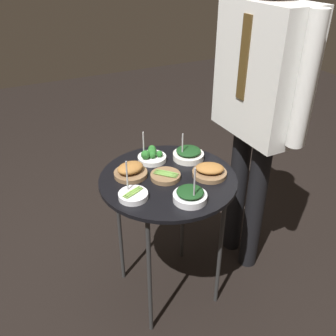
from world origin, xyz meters
The scene contains 10 objects.
ground_plane centered at (0.00, 0.00, 0.00)m, with size 8.00×8.00×0.00m, color black.
serving_cart centered at (0.00, 0.00, 0.68)m, with size 0.64×0.64×0.74m.
bowl_asparagus_back_right centered at (0.00, -0.01, 0.75)m, with size 0.14×0.14×0.03m.
bowl_broccoli_mid_right centered at (-0.17, 0.00, 0.76)m, with size 0.14×0.14×0.16m.
bowl_roast_far_rim centered at (0.07, 0.18, 0.76)m, with size 0.16×0.16×0.06m.
bowl_roast_back_left centered at (-0.09, -0.15, 0.76)m, with size 0.15×0.15×0.06m.
bowl_asparagus_near_rim centered at (0.08, -0.20, 0.75)m, with size 0.13×0.13×0.16m.
bowl_spinach_front_left centered at (-0.11, 0.17, 0.76)m, with size 0.15×0.15×0.15m.
bowl_spinach_front_right centered at (0.20, 0.00, 0.76)m, with size 0.14×0.14×0.18m.
waiter_figure centered at (-0.05, 0.52, 1.06)m, with size 0.62×0.23×1.68m.
Camera 1 is at (1.29, -0.66, 1.66)m, focal length 40.00 mm.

